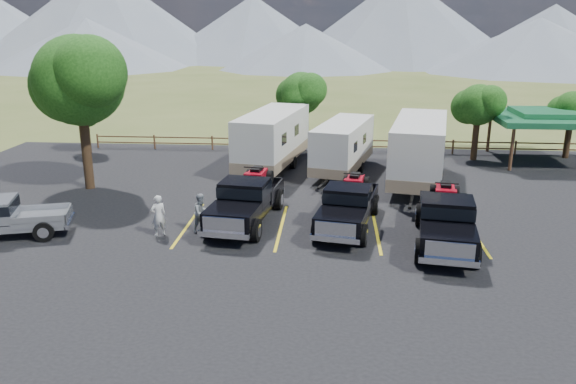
# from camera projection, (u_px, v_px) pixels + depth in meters

# --- Properties ---
(ground) EXTENTS (320.00, 320.00, 0.00)m
(ground) POSITION_uv_depth(u_px,v_px,m) (327.00, 269.00, 19.86)
(ground) COLOR #485624
(ground) RESTS_ON ground
(asphalt_lot) EXTENTS (44.00, 34.00, 0.04)m
(asphalt_lot) POSITION_uv_depth(u_px,v_px,m) (328.00, 237.00, 22.72)
(asphalt_lot) COLOR black
(asphalt_lot) RESTS_ON ground
(stall_lines) EXTENTS (12.12, 5.50, 0.01)m
(stall_lines) POSITION_uv_depth(u_px,v_px,m) (328.00, 228.00, 23.66)
(stall_lines) COLOR gold
(stall_lines) RESTS_ON asphalt_lot
(tree_big_nw) EXTENTS (5.54, 5.18, 7.84)m
(tree_big_nw) POSITION_uv_depth(u_px,v_px,m) (78.00, 80.00, 27.78)
(tree_big_nw) COLOR black
(tree_big_nw) RESTS_ON ground
(tree_ne_a) EXTENTS (3.11, 2.92, 4.76)m
(tree_ne_a) POSITION_uv_depth(u_px,v_px,m) (478.00, 105.00, 34.40)
(tree_ne_a) COLOR black
(tree_ne_a) RESTS_ON ground
(tree_ne_b) EXTENTS (2.77, 2.59, 4.27)m
(tree_ne_b) POSITION_uv_depth(u_px,v_px,m) (572.00, 109.00, 35.00)
(tree_ne_b) COLOR black
(tree_ne_b) RESTS_ON ground
(tree_north) EXTENTS (3.46, 3.24, 5.25)m
(tree_north) POSITION_uv_depth(u_px,v_px,m) (301.00, 93.00, 37.03)
(tree_north) COLOR black
(tree_north) RESTS_ON ground
(tree_nw_small) EXTENTS (2.59, 2.43, 3.85)m
(tree_nw_small) POSITION_uv_depth(u_px,v_px,m) (85.00, 111.00, 36.48)
(tree_nw_small) COLOR black
(tree_nw_small) RESTS_ON ground
(rail_fence) EXTENTS (36.12, 0.12, 1.00)m
(rail_fence) POSITION_uv_depth(u_px,v_px,m) (361.00, 144.00, 37.18)
(rail_fence) COLOR #533823
(rail_fence) RESTS_ON ground
(pavilion) EXTENTS (6.20, 6.20, 3.22)m
(pavilion) POSITION_uv_depth(u_px,v_px,m) (544.00, 117.00, 34.28)
(pavilion) COLOR #533823
(pavilion) RESTS_ON ground
(mountain_range) EXTENTS (209.00, 71.00, 20.00)m
(mountain_range) POSITION_uv_depth(u_px,v_px,m) (298.00, 24.00, 119.19)
(mountain_range) COLOR slate
(mountain_range) RESTS_ON ground
(rig_left) EXTENTS (2.88, 6.59, 2.13)m
(rig_left) POSITION_uv_depth(u_px,v_px,m) (247.00, 199.00, 24.20)
(rig_left) COLOR black
(rig_left) RESTS_ON asphalt_lot
(rig_center) EXTENTS (3.00, 6.27, 2.01)m
(rig_center) POSITION_uv_depth(u_px,v_px,m) (348.00, 204.00, 23.67)
(rig_center) COLOR black
(rig_center) RESTS_ON asphalt_lot
(rig_right) EXTENTS (2.93, 6.58, 2.12)m
(rig_right) POSITION_uv_depth(u_px,v_px,m) (446.00, 218.00, 21.81)
(rig_right) COLOR black
(rig_right) RESTS_ON asphalt_lot
(trailer_left) EXTENTS (3.92, 9.67, 3.35)m
(trailer_left) POSITION_uv_depth(u_px,v_px,m) (273.00, 139.00, 32.74)
(trailer_left) COLOR silver
(trailer_left) RESTS_ON asphalt_lot
(trailer_center) EXTENTS (3.82, 8.37, 2.91)m
(trailer_center) POSITION_uv_depth(u_px,v_px,m) (343.00, 147.00, 31.91)
(trailer_center) COLOR silver
(trailer_center) RESTS_ON asphalt_lot
(trailer_right) EXTENTS (4.06, 9.97, 3.45)m
(trailer_right) POSITION_uv_depth(u_px,v_px,m) (419.00, 151.00, 29.59)
(trailer_right) COLOR silver
(trailer_right) RESTS_ON asphalt_lot
(pickup_silver) EXTENTS (5.66, 3.17, 1.62)m
(pickup_silver) POSITION_uv_depth(u_px,v_px,m) (1.00, 217.00, 22.47)
(pickup_silver) COLOR gray
(pickup_silver) RESTS_ON asphalt_lot
(person_a) EXTENTS (0.74, 0.70, 1.71)m
(person_a) POSITION_uv_depth(u_px,v_px,m) (158.00, 216.00, 22.64)
(person_a) COLOR silver
(person_a) RESTS_ON asphalt_lot
(person_b) EXTENTS (0.98, 1.00, 1.63)m
(person_b) POSITION_uv_depth(u_px,v_px,m) (202.00, 213.00, 23.08)
(person_b) COLOR gray
(person_b) RESTS_ON asphalt_lot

